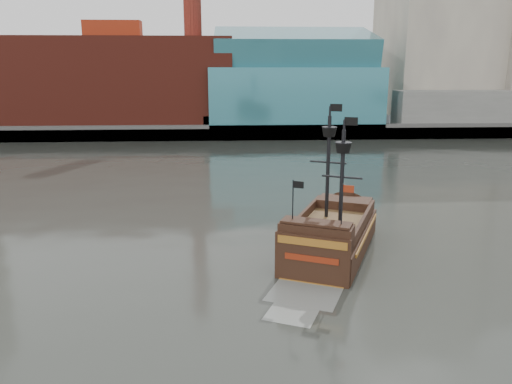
{
  "coord_description": "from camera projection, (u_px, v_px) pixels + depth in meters",
  "views": [
    {
      "loc": [
        -1.8,
        -21.62,
        12.22
      ],
      "look_at": [
        -0.0,
        10.8,
        4.0
      ],
      "focal_mm": 35.0,
      "sensor_mm": 36.0,
      "label": 1
    }
  ],
  "objects": [
    {
      "name": "ground",
      "position": [
        268.0,
        327.0,
        24.03
      ],
      "size": [
        400.0,
        400.0,
        0.0
      ],
      "primitive_type": "plane",
      "color": "#2B2E28",
      "rests_on": "ground"
    },
    {
      "name": "promenade_far",
      "position": [
        236.0,
        117.0,
        112.83
      ],
      "size": [
        220.0,
        60.0,
        2.0
      ],
      "primitive_type": "cube",
      "color": "slate",
      "rests_on": "ground"
    },
    {
      "name": "seawall",
      "position": [
        239.0,
        133.0,
        84.2
      ],
      "size": [
        220.0,
        1.0,
        2.6
      ],
      "primitive_type": "cube",
      "color": "#4C4C49",
      "rests_on": "ground"
    },
    {
      "name": "skyline",
      "position": [
        262.0,
        3.0,
        100.13
      ],
      "size": [
        149.0,
        45.0,
        62.0
      ],
      "color": "brown",
      "rests_on": "promenade_far"
    },
    {
      "name": "pirate_ship",
      "position": [
        331.0,
        239.0,
        33.49
      ],
      "size": [
        9.43,
        14.54,
        10.51
      ],
      "rotation": [
        0.0,
        0.0,
        -0.41
      ],
      "color": "black",
      "rests_on": "ground"
    }
  ]
}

